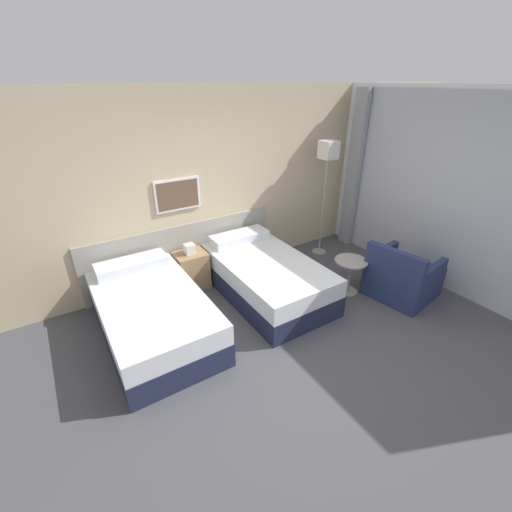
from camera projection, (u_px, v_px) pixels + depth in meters
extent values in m
plane|color=#47474C|center=(308.00, 348.00, 3.93)|extent=(16.00, 16.00, 0.00)
cube|color=#C6B28E|center=(215.00, 187.00, 4.99)|extent=(10.00, 0.06, 2.70)
cube|color=gray|center=(184.00, 253.00, 5.09)|extent=(2.89, 0.04, 0.89)
cube|color=white|center=(178.00, 195.00, 4.68)|extent=(0.64, 0.03, 0.44)
cube|color=brown|center=(178.00, 195.00, 4.66)|extent=(0.58, 0.01, 0.38)
cube|color=white|center=(477.00, 200.00, 4.43)|extent=(0.06, 4.72, 2.70)
cube|color=#B2B7C1|center=(474.00, 203.00, 4.43)|extent=(0.03, 4.34, 2.64)
cube|color=#8E939E|center=(354.00, 172.00, 5.89)|extent=(0.10, 0.24, 2.64)
cube|color=#1E233D|center=(155.00, 324.00, 4.09)|extent=(1.12, 1.95, 0.30)
cube|color=silver|center=(152.00, 305.00, 3.96)|extent=(1.10, 1.93, 0.25)
cube|color=silver|center=(132.00, 265.00, 4.44)|extent=(0.89, 0.34, 0.13)
cube|color=#1E233D|center=(266.00, 285.00, 4.85)|extent=(1.12, 1.95, 0.30)
cube|color=silver|center=(267.00, 268.00, 4.73)|extent=(1.10, 1.93, 0.25)
cube|color=silver|center=(239.00, 237.00, 5.20)|extent=(0.89, 0.34, 0.13)
cube|color=#9E7A51|center=(192.00, 270.00, 4.98)|extent=(0.43, 0.38, 0.55)
cube|color=silver|center=(190.00, 249.00, 4.82)|extent=(0.14, 0.14, 0.14)
cylinder|color=#9E9993|center=(319.00, 251.00, 6.10)|extent=(0.24, 0.24, 0.02)
cylinder|color=#9E9993|center=(323.00, 208.00, 5.72)|extent=(0.02, 0.02, 1.62)
cube|color=silver|center=(329.00, 150.00, 5.29)|extent=(0.25, 0.25, 0.27)
cylinder|color=gray|center=(347.00, 291.00, 4.98)|extent=(0.30, 0.30, 0.01)
cylinder|color=gray|center=(349.00, 276.00, 4.86)|extent=(0.05, 0.05, 0.48)
cylinder|color=gray|center=(351.00, 261.00, 4.75)|extent=(0.46, 0.46, 0.02)
cube|color=navy|center=(402.00, 281.00, 4.83)|extent=(0.94, 0.92, 0.43)
cube|color=navy|center=(394.00, 264.00, 4.43)|extent=(0.22, 0.81, 0.39)
cube|color=navy|center=(433.00, 272.00, 4.45)|extent=(0.71, 0.20, 0.18)
cube|color=navy|center=(383.00, 253.00, 4.93)|extent=(0.71, 0.20, 0.18)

